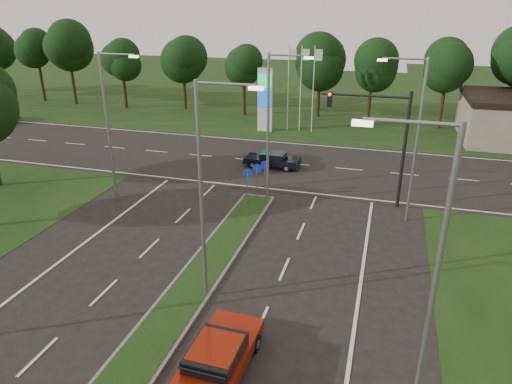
# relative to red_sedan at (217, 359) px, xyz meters

# --- Properties ---
(verge_far) EXTENTS (160.00, 50.00, 0.02)m
(verge_far) POSITION_rel_red_sedan_xyz_m (-2.84, 53.04, -0.67)
(verge_far) COLOR #153311
(verge_far) RESTS_ON ground
(cross_road) EXTENTS (160.00, 12.00, 0.02)m
(cross_road) POSITION_rel_red_sedan_xyz_m (-2.84, 22.04, -0.67)
(cross_road) COLOR black
(cross_road) RESTS_ON ground
(median_kerb) EXTENTS (2.00, 26.00, 0.12)m
(median_kerb) POSITION_rel_red_sedan_xyz_m (-2.84, 2.04, -0.61)
(median_kerb) COLOR slate
(median_kerb) RESTS_ON ground
(streetlight_median_near) EXTENTS (2.53, 0.22, 9.00)m
(streetlight_median_near) POSITION_rel_red_sedan_xyz_m (-1.84, 4.04, 4.40)
(streetlight_median_near) COLOR gray
(streetlight_median_near) RESTS_ON ground
(streetlight_median_far) EXTENTS (2.53, 0.22, 9.00)m
(streetlight_median_far) POSITION_rel_red_sedan_xyz_m (-1.84, 14.04, 4.40)
(streetlight_median_far) COLOR gray
(streetlight_median_far) RESTS_ON ground
(streetlight_left_far) EXTENTS (2.53, 0.22, 9.00)m
(streetlight_left_far) POSITION_rel_red_sedan_xyz_m (-11.14, 12.04, 4.40)
(streetlight_left_far) COLOR gray
(streetlight_left_far) RESTS_ON ground
(streetlight_right_far) EXTENTS (2.53, 0.22, 9.00)m
(streetlight_right_far) POSITION_rel_red_sedan_xyz_m (5.96, 14.04, 4.40)
(streetlight_right_far) COLOR gray
(streetlight_right_far) RESTS_ON ground
(streetlight_right_near) EXTENTS (2.53, 0.22, 9.00)m
(streetlight_right_near) POSITION_rel_red_sedan_xyz_m (5.96, 0.04, 4.40)
(streetlight_right_near) COLOR gray
(streetlight_right_near) RESTS_ON ground
(traffic_signal) EXTENTS (5.10, 0.42, 7.00)m
(traffic_signal) POSITION_rel_red_sedan_xyz_m (4.35, 16.04, 3.98)
(traffic_signal) COLOR black
(traffic_signal) RESTS_ON ground
(median_signs) EXTENTS (1.16, 1.76, 2.38)m
(median_signs) POSITION_rel_red_sedan_xyz_m (-2.84, 14.44, 1.04)
(median_signs) COLOR gray
(median_signs) RESTS_ON ground
(gas_pylon) EXTENTS (5.80, 1.26, 8.00)m
(gas_pylon) POSITION_rel_red_sedan_xyz_m (-6.62, 31.09, 2.52)
(gas_pylon) COLOR silver
(gas_pylon) RESTS_ON ground
(treeline_far) EXTENTS (6.00, 6.00, 9.90)m
(treeline_far) POSITION_rel_red_sedan_xyz_m (-2.74, 37.97, 6.16)
(treeline_far) COLOR black
(treeline_far) RESTS_ON ground
(red_sedan) EXTENTS (2.00, 4.61, 1.26)m
(red_sedan) POSITION_rel_red_sedan_xyz_m (0.00, 0.00, 0.00)
(red_sedan) COLOR maroon
(red_sedan) RESTS_ON ground
(navy_sedan) EXTENTS (4.15, 1.79, 1.13)m
(navy_sedan) POSITION_rel_red_sedan_xyz_m (-3.47, 20.92, -0.07)
(navy_sedan) COLOR black
(navy_sedan) RESTS_ON ground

